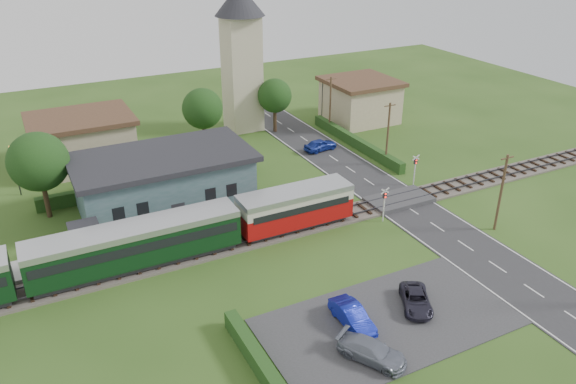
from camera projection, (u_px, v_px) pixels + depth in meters
name	position (u px, v px, depth m)	size (l,w,h in m)	color
ground	(318.00, 236.00, 47.78)	(120.00, 120.00, 0.00)	#2D4C19
railway_track	(307.00, 224.00, 49.33)	(76.00, 3.20, 0.49)	#4C443D
road	(412.00, 210.00, 51.84)	(6.00, 70.00, 0.05)	#28282B
car_park	(388.00, 322.00, 37.54)	(17.00, 9.00, 0.08)	#333335
crossing_deck	(399.00, 200.00, 53.35)	(6.20, 3.40, 0.45)	#333335
platform	(186.00, 233.00, 47.76)	(30.00, 3.00, 0.45)	gray
equipment_hut	(86.00, 239.00, 43.83)	(2.30, 2.30, 2.55)	#C2B697
station_building	(164.00, 181.00, 51.32)	(16.00, 9.00, 5.30)	#375859
train	(92.00, 254.00, 41.09)	(43.20, 2.90, 3.40)	#232328
church_tower	(241.00, 48.00, 67.73)	(6.00, 6.00, 17.60)	#C2B697
house_west	(83.00, 140.00, 60.44)	(10.80, 8.80, 5.50)	tan
house_east	(360.00, 100.00, 73.91)	(8.80, 8.80, 5.50)	tan
hedge_carpark	(258.00, 361.00, 33.42)	(0.80, 9.00, 1.20)	#193814
hedge_roadside	(356.00, 142.00, 66.11)	(0.80, 18.00, 1.20)	#193814
hedge_station	(154.00, 183.00, 55.82)	(22.00, 0.80, 1.30)	#193814
tree_a	(38.00, 162.00, 48.46)	(5.20, 5.20, 8.00)	#332316
tree_b	(202.00, 109.00, 63.16)	(4.60, 4.60, 7.34)	#332316
tree_c	(275.00, 96.00, 69.00)	(4.20, 4.20, 6.78)	#332316
utility_pole_b	(501.00, 192.00, 47.17)	(1.40, 0.22, 7.00)	#473321
utility_pole_c	(388.00, 133.00, 59.97)	(1.40, 0.22, 7.00)	#473321
utility_pole_d	(330.00, 104.00, 69.58)	(1.40, 0.22, 7.00)	#473321
crossing_signal_near	(384.00, 200.00, 49.12)	(0.84, 0.28, 3.28)	silver
crossing_signal_far	(415.00, 166.00, 55.89)	(0.84, 0.28, 3.28)	silver
streetlamp_west	(15.00, 166.00, 53.48)	(0.30, 0.30, 5.15)	#3F3F47
streetlamp_east	(322.00, 96.00, 74.57)	(0.30, 0.30, 5.15)	#3F3F47
car_on_road	(320.00, 145.00, 64.90)	(1.60, 3.99, 1.36)	navy
car_park_blue	(352.00, 316.00, 36.93)	(1.44, 4.12, 1.36)	#101C9A
car_park_silver	(372.00, 351.00, 34.00)	(1.78, 4.38, 1.27)	gray
car_park_dark	(416.00, 300.00, 38.70)	(1.84, 4.00, 1.11)	#252332
pedestrian_near	(266.00, 206.00, 50.05)	(0.57, 0.38, 1.57)	gray
pedestrian_far	(98.00, 244.00, 44.22)	(0.71, 0.56, 1.47)	gray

